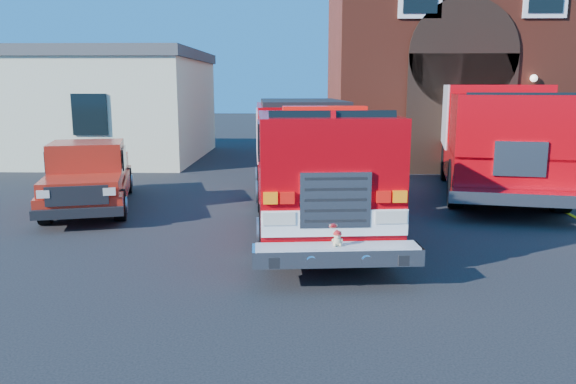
{
  "coord_description": "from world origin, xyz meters",
  "views": [
    {
      "loc": [
        0.23,
        -10.03,
        2.99
      ],
      "look_at": [
        0.0,
        -1.2,
        1.3
      ],
      "focal_mm": 35.0,
      "sensor_mm": 36.0,
      "label": 1
    }
  ],
  "objects_px": {
    "fire_engine": "(309,160)",
    "secondary_truck": "(494,132)",
    "fire_station": "(515,54)",
    "side_building": "(78,104)",
    "pickup_truck": "(90,176)"
  },
  "relations": [
    {
      "from": "fire_engine",
      "to": "secondary_truck",
      "type": "relative_size",
      "value": 0.91
    },
    {
      "from": "fire_station",
      "to": "side_building",
      "type": "relative_size",
      "value": 1.49
    },
    {
      "from": "side_building",
      "to": "fire_engine",
      "type": "distance_m",
      "value": 14.3
    },
    {
      "from": "fire_station",
      "to": "fire_engine",
      "type": "relative_size",
      "value": 1.74
    },
    {
      "from": "fire_station",
      "to": "pickup_truck",
      "type": "height_order",
      "value": "fire_station"
    },
    {
      "from": "side_building",
      "to": "secondary_truck",
      "type": "bearing_deg",
      "value": -23.61
    },
    {
      "from": "fire_station",
      "to": "side_building",
      "type": "bearing_deg",
      "value": -176.86
    },
    {
      "from": "side_building",
      "to": "fire_station",
      "type": "bearing_deg",
      "value": 3.14
    },
    {
      "from": "side_building",
      "to": "secondary_truck",
      "type": "height_order",
      "value": "side_building"
    },
    {
      "from": "pickup_truck",
      "to": "fire_station",
      "type": "bearing_deg",
      "value": 36.91
    },
    {
      "from": "side_building",
      "to": "pickup_truck",
      "type": "distance_m",
      "value": 10.43
    },
    {
      "from": "pickup_truck",
      "to": "secondary_truck",
      "type": "relative_size",
      "value": 0.55
    },
    {
      "from": "fire_engine",
      "to": "pickup_truck",
      "type": "bearing_deg",
      "value": 167.04
    },
    {
      "from": "pickup_truck",
      "to": "secondary_truck",
      "type": "distance_m",
      "value": 11.28
    },
    {
      "from": "pickup_truck",
      "to": "fire_engine",
      "type": "bearing_deg",
      "value": -12.96
    }
  ]
}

